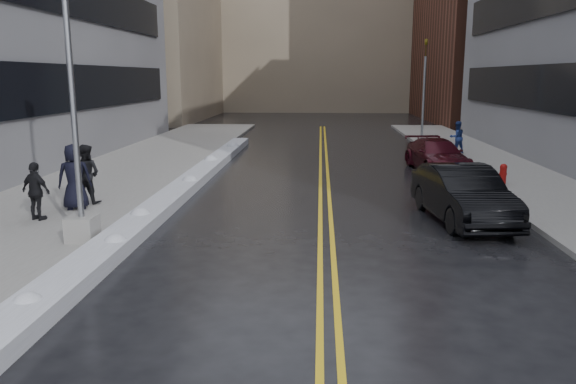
# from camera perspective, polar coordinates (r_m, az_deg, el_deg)

# --- Properties ---
(ground) EXTENTS (160.00, 160.00, 0.00)m
(ground) POSITION_cam_1_polar(r_m,az_deg,el_deg) (11.53, -8.62, -8.74)
(ground) COLOR black
(ground) RESTS_ON ground
(sidewalk_west) EXTENTS (5.50, 50.00, 0.15)m
(sidewalk_west) POSITION_cam_1_polar(r_m,az_deg,el_deg) (22.44, -17.85, 1.05)
(sidewalk_west) COLOR gray
(sidewalk_west) RESTS_ON ground
(sidewalk_east) EXTENTS (4.00, 50.00, 0.15)m
(sidewalk_east) POSITION_cam_1_polar(r_m,az_deg,el_deg) (22.30, 23.37, 0.59)
(sidewalk_east) COLOR gray
(sidewalk_east) RESTS_ON ground
(lane_line_left) EXTENTS (0.12, 50.00, 0.01)m
(lane_line_left) POSITION_cam_1_polar(r_m,az_deg,el_deg) (20.95, 3.31, 0.68)
(lane_line_left) COLOR gold
(lane_line_left) RESTS_ON ground
(lane_line_right) EXTENTS (0.12, 50.00, 0.01)m
(lane_line_right) POSITION_cam_1_polar(r_m,az_deg,el_deg) (20.95, 4.13, 0.67)
(lane_line_right) COLOR gold
(lane_line_right) RESTS_ON ground
(snow_ridge) EXTENTS (0.90, 30.00, 0.34)m
(snow_ridge) POSITION_cam_1_polar(r_m,az_deg,el_deg) (19.55, -10.90, 0.18)
(snow_ridge) COLOR silver
(snow_ridge) RESTS_ON ground
(building_west_far) EXTENTS (14.00, 22.00, 18.00)m
(building_west_far) POSITION_cam_1_polar(r_m,az_deg,el_deg) (57.62, -15.37, 16.28)
(building_west_far) COLOR gray
(building_west_far) RESTS_ON ground
(building_far) EXTENTS (36.00, 16.00, 22.00)m
(building_far) POSITION_cam_1_polar(r_m,az_deg,el_deg) (70.91, 3.16, 17.35)
(building_far) COLOR gray
(building_far) RESTS_ON ground
(lamppost) EXTENTS (0.65, 0.65, 7.62)m
(lamppost) POSITION_cam_1_polar(r_m,az_deg,el_deg) (13.84, -20.76, 4.85)
(lamppost) COLOR gray
(lamppost) RESTS_ON sidewalk_west
(fire_hydrant) EXTENTS (0.26, 0.26, 0.73)m
(fire_hydrant) POSITION_cam_1_polar(r_m,az_deg,el_deg) (21.90, 21.02, 1.84)
(fire_hydrant) COLOR maroon
(fire_hydrant) RESTS_ON sidewalk_east
(traffic_signal) EXTENTS (0.16, 0.20, 6.00)m
(traffic_signal) POSITION_cam_1_polar(r_m,az_deg,el_deg) (35.12, 13.65, 10.40)
(traffic_signal) COLOR gray
(traffic_signal) RESTS_ON sidewalk_east
(pedestrian_b) EXTENTS (0.98, 0.81, 1.82)m
(pedestrian_b) POSITION_cam_1_polar(r_m,az_deg,el_deg) (18.26, -19.84, 1.73)
(pedestrian_b) COLOR black
(pedestrian_b) RESTS_ON sidewalk_west
(pedestrian_c) EXTENTS (1.10, 0.91, 1.93)m
(pedestrian_c) POSITION_cam_1_polar(r_m,az_deg,el_deg) (17.54, -20.88, 1.46)
(pedestrian_c) COLOR black
(pedestrian_c) RESTS_ON sidewalk_west
(pedestrian_d) EXTENTS (1.01, 0.69, 1.59)m
(pedestrian_d) POSITION_cam_1_polar(r_m,az_deg,el_deg) (16.62, -24.22, 0.07)
(pedestrian_d) COLOR black
(pedestrian_d) RESTS_ON sidewalk_west
(pedestrian_east) EXTENTS (0.93, 0.82, 1.61)m
(pedestrian_east) POSITION_cam_1_polar(r_m,az_deg,el_deg) (29.82, 16.78, 5.34)
(pedestrian_east) COLOR navy
(pedestrian_east) RESTS_ON sidewalk_east
(car_black) EXTENTS (2.20, 4.88, 1.55)m
(car_black) POSITION_cam_1_polar(r_m,az_deg,el_deg) (16.35, 17.33, -0.22)
(car_black) COLOR black
(car_black) RESTS_ON ground
(car_maroon) EXTENTS (2.44, 4.84, 1.35)m
(car_maroon) POSITION_cam_1_polar(r_m,az_deg,el_deg) (24.91, 14.89, 3.63)
(car_maroon) COLOR #380913
(car_maroon) RESTS_ON ground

